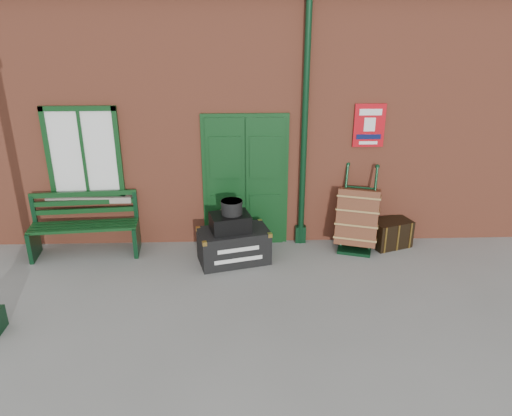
{
  "coord_description": "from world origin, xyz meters",
  "views": [
    {
      "loc": [
        -0.38,
        -6.37,
        3.9
      ],
      "look_at": [
        -0.15,
        0.6,
        1.0
      ],
      "focal_mm": 35.0,
      "sensor_mm": 36.0,
      "label": 1
    }
  ],
  "objects_px": {
    "bench": "(85,223)",
    "houdini_trunk": "(234,246)",
    "dark_trunk": "(391,233)",
    "porter_trolley": "(358,218)"
  },
  "relations": [
    {
      "from": "houdini_trunk",
      "to": "dark_trunk",
      "type": "bearing_deg",
      "value": -4.46
    },
    {
      "from": "bench",
      "to": "porter_trolley",
      "type": "distance_m",
      "value": 4.52
    },
    {
      "from": "houdini_trunk",
      "to": "dark_trunk",
      "type": "distance_m",
      "value": 2.72
    },
    {
      "from": "bench",
      "to": "dark_trunk",
      "type": "bearing_deg",
      "value": -3.92
    },
    {
      "from": "bench",
      "to": "houdini_trunk",
      "type": "relative_size",
      "value": 1.6
    },
    {
      "from": "houdini_trunk",
      "to": "dark_trunk",
      "type": "xyz_separation_m",
      "value": [
        2.67,
        0.47,
        -0.04
      ]
    },
    {
      "from": "dark_trunk",
      "to": "houdini_trunk",
      "type": "bearing_deg",
      "value": 170.45
    },
    {
      "from": "porter_trolley",
      "to": "dark_trunk",
      "type": "xyz_separation_m",
      "value": [
        0.6,
        0.03,
        -0.31
      ]
    },
    {
      "from": "porter_trolley",
      "to": "dark_trunk",
      "type": "height_order",
      "value": "porter_trolley"
    },
    {
      "from": "houdini_trunk",
      "to": "bench",
      "type": "bearing_deg",
      "value": 156.49
    }
  ]
}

